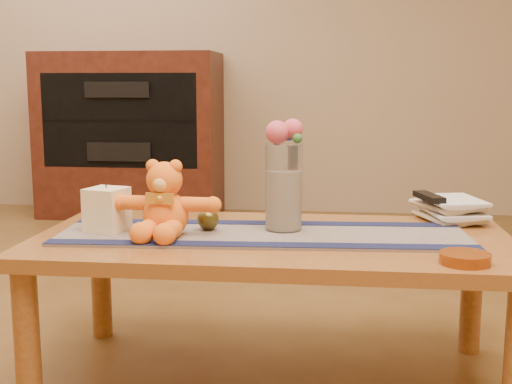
# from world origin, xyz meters

# --- Properties ---
(floor) EXTENTS (5.50, 5.50, 0.00)m
(floor) POSITION_xyz_m (0.00, 0.00, 0.00)
(floor) COLOR brown
(floor) RESTS_ON ground
(wall_back) EXTENTS (5.50, 0.00, 5.50)m
(wall_back) POSITION_xyz_m (0.00, 2.75, 1.35)
(wall_back) COLOR tan
(wall_back) RESTS_ON floor
(coffee_table_top) EXTENTS (1.40, 0.70, 0.04)m
(coffee_table_top) POSITION_xyz_m (0.00, 0.00, 0.43)
(coffee_table_top) COLOR brown
(coffee_table_top) RESTS_ON floor
(table_leg_fl) EXTENTS (0.07, 0.07, 0.41)m
(table_leg_fl) POSITION_xyz_m (-0.64, -0.29, 0.21)
(table_leg_fl) COLOR brown
(table_leg_fl) RESTS_ON floor
(table_leg_bl) EXTENTS (0.07, 0.07, 0.41)m
(table_leg_bl) POSITION_xyz_m (-0.64, 0.29, 0.21)
(table_leg_bl) COLOR brown
(table_leg_bl) RESTS_ON floor
(table_leg_br) EXTENTS (0.07, 0.07, 0.41)m
(table_leg_br) POSITION_xyz_m (0.64, 0.29, 0.21)
(table_leg_br) COLOR brown
(table_leg_br) RESTS_ON floor
(persian_runner) EXTENTS (1.22, 0.42, 0.01)m
(persian_runner) POSITION_xyz_m (-0.03, -0.01, 0.45)
(persian_runner) COLOR #1D1845
(persian_runner) RESTS_ON coffee_table_top
(runner_border_near) EXTENTS (1.20, 0.13, 0.00)m
(runner_border_near) POSITION_xyz_m (-0.02, -0.15, 0.46)
(runner_border_near) COLOR #14193C
(runner_border_near) RESTS_ON persian_runner
(runner_border_far) EXTENTS (1.20, 0.13, 0.00)m
(runner_border_far) POSITION_xyz_m (-0.04, 0.14, 0.46)
(runner_border_far) COLOR #14193C
(runner_border_far) RESTS_ON persian_runner
(teddy_bear) EXTENTS (0.32, 0.27, 0.21)m
(teddy_bear) POSITION_xyz_m (-0.31, -0.05, 0.56)
(teddy_bear) COLOR orange
(teddy_bear) RESTS_ON persian_runner
(pillar_candle) EXTENTS (0.13, 0.13, 0.13)m
(pillar_candle) POSITION_xyz_m (-0.50, -0.02, 0.52)
(pillar_candle) COLOR #FFF0BB
(pillar_candle) RESTS_ON persian_runner
(candle_wick) EXTENTS (0.00, 0.00, 0.01)m
(candle_wick) POSITION_xyz_m (-0.50, -0.02, 0.59)
(candle_wick) COLOR black
(candle_wick) RESTS_ON pillar_candle
(glass_vase) EXTENTS (0.11, 0.11, 0.26)m
(glass_vase) POSITION_xyz_m (0.03, 0.05, 0.59)
(glass_vase) COLOR silver
(glass_vase) RESTS_ON persian_runner
(potpourri_fill) EXTENTS (0.09, 0.09, 0.18)m
(potpourri_fill) POSITION_xyz_m (0.03, 0.05, 0.55)
(potpourri_fill) COLOR beige
(potpourri_fill) RESTS_ON glass_vase
(rose_left) EXTENTS (0.07, 0.07, 0.07)m
(rose_left) POSITION_xyz_m (0.01, 0.04, 0.75)
(rose_left) COLOR #D94C61
(rose_left) RESTS_ON glass_vase
(rose_right) EXTENTS (0.06, 0.06, 0.06)m
(rose_right) POSITION_xyz_m (0.05, 0.06, 0.76)
(rose_right) COLOR #D94C61
(rose_right) RESTS_ON glass_vase
(blue_flower_back) EXTENTS (0.04, 0.04, 0.04)m
(blue_flower_back) POSITION_xyz_m (0.04, 0.09, 0.75)
(blue_flower_back) COLOR #434C92
(blue_flower_back) RESTS_ON glass_vase
(blue_flower_side) EXTENTS (0.04, 0.04, 0.04)m
(blue_flower_side) POSITION_xyz_m (-0.00, 0.07, 0.74)
(blue_flower_side) COLOR #434C92
(blue_flower_side) RESTS_ON glass_vase
(leaf_sprig) EXTENTS (0.03, 0.03, 0.03)m
(leaf_sprig) POSITION_xyz_m (0.07, 0.03, 0.74)
(leaf_sprig) COLOR #33662D
(leaf_sprig) RESTS_ON glass_vase
(bronze_ball) EXTENTS (0.08, 0.08, 0.06)m
(bronze_ball) POSITION_xyz_m (-0.20, 0.02, 0.49)
(bronze_ball) COLOR #454017
(bronze_ball) RESTS_ON persian_runner
(book_bottom) EXTENTS (0.23, 0.27, 0.02)m
(book_bottom) POSITION_xyz_m (0.48, 0.25, 0.46)
(book_bottom) COLOR beige
(book_bottom) RESTS_ON coffee_table_top
(book_lower) EXTENTS (0.20, 0.25, 0.02)m
(book_lower) POSITION_xyz_m (0.49, 0.25, 0.48)
(book_lower) COLOR beige
(book_lower) RESTS_ON book_bottom
(book_upper) EXTENTS (0.24, 0.27, 0.02)m
(book_upper) POSITION_xyz_m (0.47, 0.26, 0.50)
(book_upper) COLOR beige
(book_upper) RESTS_ON book_lower
(book_top) EXTENTS (0.21, 0.26, 0.02)m
(book_top) POSITION_xyz_m (0.48, 0.25, 0.52)
(book_top) COLOR beige
(book_top) RESTS_ON book_upper
(tv_remote) EXTENTS (0.09, 0.17, 0.02)m
(tv_remote) POSITION_xyz_m (0.48, 0.24, 0.54)
(tv_remote) COLOR black
(tv_remote) RESTS_ON book_top
(amber_dish) EXTENTS (0.13, 0.13, 0.03)m
(amber_dish) POSITION_xyz_m (0.51, -0.26, 0.46)
(amber_dish) COLOR #BF5914
(amber_dish) RESTS_ON coffee_table_top
(media_cabinet) EXTENTS (1.20, 0.50, 1.10)m
(media_cabinet) POSITION_xyz_m (-1.20, 2.48, 0.55)
(media_cabinet) COLOR black
(media_cabinet) RESTS_ON floor
(cabinet_cavity) EXTENTS (1.02, 0.03, 0.61)m
(cabinet_cavity) POSITION_xyz_m (-1.20, 2.25, 0.66)
(cabinet_cavity) COLOR black
(cabinet_cavity) RESTS_ON media_cabinet
(cabinet_shelf) EXTENTS (1.02, 0.20, 0.02)m
(cabinet_shelf) POSITION_xyz_m (-1.20, 2.33, 0.66)
(cabinet_shelf) COLOR black
(cabinet_shelf) RESTS_ON media_cabinet
(stereo_upper) EXTENTS (0.42, 0.28, 0.10)m
(stereo_upper) POSITION_xyz_m (-1.20, 2.35, 0.86)
(stereo_upper) COLOR black
(stereo_upper) RESTS_ON media_cabinet
(stereo_lower) EXTENTS (0.42, 0.28, 0.12)m
(stereo_lower) POSITION_xyz_m (-1.20, 2.35, 0.46)
(stereo_lower) COLOR black
(stereo_lower) RESTS_ON media_cabinet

